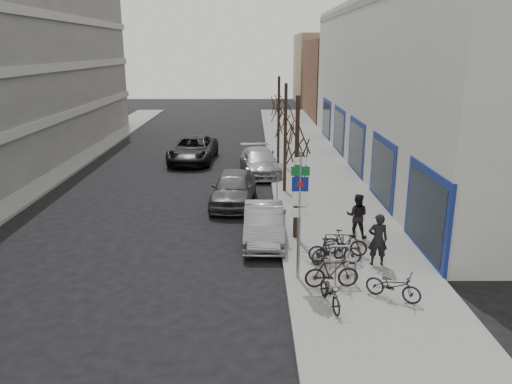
{
  "coord_description": "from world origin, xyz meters",
  "views": [
    {
      "loc": [
        0.98,
        -14.36,
        7.08
      ],
      "look_at": [
        1.11,
        3.31,
        2.0
      ],
      "focal_mm": 35.0,
      "sensor_mm": 36.0,
      "label": 1
    }
  ],
  "objects_px": {
    "tree_far": "(279,99)",
    "bike_mid_curb": "(335,248)",
    "bike_near_left": "(331,290)",
    "meter_mid": "(277,184)",
    "meter_front": "(284,222)",
    "pedestrian_far": "(357,215)",
    "lane_car": "(193,149)",
    "parked_car_mid": "(234,188)",
    "parked_car_front": "(264,224)",
    "bike_mid_inner": "(330,249)",
    "tree_mid": "(286,112)",
    "bike_far_inner": "(345,242)",
    "highway_sign_pole": "(300,208)",
    "bike_far_curb": "(394,283)",
    "pedestrian_near": "(378,239)",
    "bike_rack": "(340,255)",
    "meter_back": "(273,159)",
    "tree_near": "(297,135)",
    "parked_car_back": "(260,162)"
  },
  "relations": [
    {
      "from": "lane_car",
      "to": "tree_mid",
      "type": "bearing_deg",
      "value": -50.46
    },
    {
      "from": "bike_near_left",
      "to": "bike_far_inner",
      "type": "bearing_deg",
      "value": 63.27
    },
    {
      "from": "bike_far_curb",
      "to": "pedestrian_far",
      "type": "xyz_separation_m",
      "value": [
        -0.06,
        4.94,
        0.37
      ]
    },
    {
      "from": "bike_mid_curb",
      "to": "lane_car",
      "type": "height_order",
      "value": "lane_car"
    },
    {
      "from": "tree_far",
      "to": "parked_car_back",
      "type": "bearing_deg",
      "value": -116.71
    },
    {
      "from": "meter_front",
      "to": "lane_car",
      "type": "relative_size",
      "value": 0.22
    },
    {
      "from": "bike_rack",
      "to": "bike_mid_curb",
      "type": "height_order",
      "value": "bike_mid_curb"
    },
    {
      "from": "bike_mid_curb",
      "to": "meter_back",
      "type": "bearing_deg",
      "value": 13.66
    },
    {
      "from": "bike_mid_curb",
      "to": "parked_car_front",
      "type": "distance_m",
      "value": 3.35
    },
    {
      "from": "parked_car_front",
      "to": "lane_car",
      "type": "height_order",
      "value": "lane_car"
    },
    {
      "from": "bike_rack",
      "to": "bike_mid_curb",
      "type": "relative_size",
      "value": 1.27
    },
    {
      "from": "meter_mid",
      "to": "parked_car_front",
      "type": "relative_size",
      "value": 0.3
    },
    {
      "from": "highway_sign_pole",
      "to": "parked_car_mid",
      "type": "distance_m",
      "value": 8.65
    },
    {
      "from": "bike_far_curb",
      "to": "lane_car",
      "type": "height_order",
      "value": "lane_car"
    },
    {
      "from": "bike_near_left",
      "to": "meter_front",
      "type": "bearing_deg",
      "value": 91.2
    },
    {
      "from": "tree_mid",
      "to": "bike_far_inner",
      "type": "xyz_separation_m",
      "value": [
        1.59,
        -8.24,
        -3.48
      ]
    },
    {
      "from": "highway_sign_pole",
      "to": "bike_near_left",
      "type": "relative_size",
      "value": 2.64
    },
    {
      "from": "meter_front",
      "to": "pedestrian_far",
      "type": "bearing_deg",
      "value": 10.24
    },
    {
      "from": "highway_sign_pole",
      "to": "bike_near_left",
      "type": "height_order",
      "value": "highway_sign_pole"
    },
    {
      "from": "meter_mid",
      "to": "parked_car_mid",
      "type": "height_order",
      "value": "parked_car_mid"
    },
    {
      "from": "highway_sign_pole",
      "to": "tree_mid",
      "type": "relative_size",
      "value": 0.76
    },
    {
      "from": "pedestrian_far",
      "to": "parked_car_mid",
      "type": "bearing_deg",
      "value": -26.5
    },
    {
      "from": "bike_far_curb",
      "to": "bike_mid_inner",
      "type": "bearing_deg",
      "value": 61.26
    },
    {
      "from": "meter_mid",
      "to": "parked_car_front",
      "type": "height_order",
      "value": "meter_mid"
    },
    {
      "from": "parked_car_front",
      "to": "tree_near",
      "type": "bearing_deg",
      "value": 1.27
    },
    {
      "from": "highway_sign_pole",
      "to": "parked_car_back",
      "type": "relative_size",
      "value": 0.83
    },
    {
      "from": "bike_far_curb",
      "to": "pedestrian_near",
      "type": "relative_size",
      "value": 0.91
    },
    {
      "from": "meter_back",
      "to": "pedestrian_far",
      "type": "relative_size",
      "value": 0.73
    },
    {
      "from": "tree_far",
      "to": "bike_far_inner",
      "type": "height_order",
      "value": "tree_far"
    },
    {
      "from": "bike_mid_inner",
      "to": "pedestrian_near",
      "type": "height_order",
      "value": "pedestrian_near"
    },
    {
      "from": "parked_car_mid",
      "to": "pedestrian_near",
      "type": "bearing_deg",
      "value": -50.32
    },
    {
      "from": "meter_mid",
      "to": "pedestrian_near",
      "type": "distance_m",
      "value": 8.11
    },
    {
      "from": "bike_far_curb",
      "to": "parked_car_front",
      "type": "height_order",
      "value": "parked_car_front"
    },
    {
      "from": "meter_front",
      "to": "bike_far_curb",
      "type": "bearing_deg",
      "value": -57.27
    },
    {
      "from": "parked_car_back",
      "to": "pedestrian_far",
      "type": "distance_m",
      "value": 11.19
    },
    {
      "from": "bike_rack",
      "to": "lane_car",
      "type": "distance_m",
      "value": 18.16
    },
    {
      "from": "bike_mid_inner",
      "to": "pedestrian_far",
      "type": "distance_m",
      "value": 2.77
    },
    {
      "from": "bike_near_left",
      "to": "meter_mid",
      "type": "bearing_deg",
      "value": 85.08
    },
    {
      "from": "parked_car_front",
      "to": "highway_sign_pole",
      "type": "bearing_deg",
      "value": -73.12
    },
    {
      "from": "lane_car",
      "to": "pedestrian_near",
      "type": "relative_size",
      "value": 3.26
    },
    {
      "from": "parked_car_mid",
      "to": "bike_far_inner",
      "type": "bearing_deg",
      "value": -52.51
    },
    {
      "from": "tree_mid",
      "to": "parked_car_front",
      "type": "xyz_separation_m",
      "value": [
        -1.2,
        -6.51,
        -3.41
      ]
    },
    {
      "from": "tree_far",
      "to": "bike_mid_curb",
      "type": "distance_m",
      "value": 15.83
    },
    {
      "from": "tree_mid",
      "to": "pedestrian_near",
      "type": "bearing_deg",
      "value": -74.52
    },
    {
      "from": "bike_rack",
      "to": "bike_far_curb",
      "type": "height_order",
      "value": "bike_far_curb"
    },
    {
      "from": "meter_mid",
      "to": "pedestrian_far",
      "type": "bearing_deg",
      "value": -60.83
    },
    {
      "from": "meter_front",
      "to": "meter_back",
      "type": "distance_m",
      "value": 11.0
    },
    {
      "from": "meter_front",
      "to": "parked_car_mid",
      "type": "distance_m",
      "value": 5.56
    },
    {
      "from": "highway_sign_pole",
      "to": "tree_near",
      "type": "xyz_separation_m",
      "value": [
        0.2,
        3.51,
        1.65
      ]
    },
    {
      "from": "bike_mid_inner",
      "to": "bike_mid_curb",
      "type": "bearing_deg",
      "value": -140.34
    }
  ]
}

